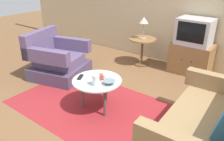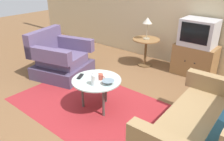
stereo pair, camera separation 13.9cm
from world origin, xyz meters
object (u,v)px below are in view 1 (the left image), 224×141
(side_table, at_px, (142,46))
(coffee_table, at_px, (97,83))
(tv_remote_dark, at_px, (80,77))
(tv_stand, at_px, (191,58))
(armchair, at_px, (57,61))
(couch, at_px, (208,129))
(television, at_px, (195,31))
(vase, at_px, (96,78))
(bowl, at_px, (109,82))
(table_lamp, at_px, (144,22))
(mug, at_px, (101,77))

(side_table, bearing_deg, coffee_table, -79.50)
(tv_remote_dark, bearing_deg, tv_stand, 131.87)
(coffee_table, bearing_deg, tv_stand, 73.28)
(armchair, distance_m, tv_remote_dark, 1.23)
(couch, height_order, tv_remote_dark, couch)
(television, bearing_deg, tv_remote_dark, -111.80)
(coffee_table, distance_m, tv_remote_dark, 0.26)
(couch, relative_size, tv_remote_dark, 9.89)
(television, bearing_deg, tv_stand, 90.00)
(armchair, bearing_deg, tv_remote_dark, 51.12)
(vase, xyz_separation_m, bowl, (0.12, 0.14, -0.08))
(armchair, distance_m, side_table, 1.77)
(coffee_table, bearing_deg, table_lamp, 100.36)
(armchair, bearing_deg, television, 115.13)
(bowl, bearing_deg, armchair, 165.82)
(table_lamp, bearing_deg, coffee_table, -79.64)
(mug, bearing_deg, armchair, 165.58)
(table_lamp, height_order, bowl, table_lamp)
(coffee_table, xyz_separation_m, side_table, (-0.34, 1.85, -0.00))
(vase, distance_m, bowl, 0.20)
(table_lamp, relative_size, bowl, 2.58)
(tv_stand, xyz_separation_m, bowl, (-0.41, -2.08, 0.20))
(tv_stand, bearing_deg, television, -90.00)
(coffee_table, xyz_separation_m, television, (0.63, 2.07, 0.41))
(television, distance_m, vase, 2.27)
(side_table, distance_m, table_lamp, 0.51)
(armchair, distance_m, tv_stand, 2.59)
(couch, xyz_separation_m, television, (-0.90, 1.98, 0.54))
(side_table, height_order, table_lamp, table_lamp)
(coffee_table, height_order, mug, mug)
(coffee_table, xyz_separation_m, tv_remote_dark, (-0.24, -0.09, 0.06))
(tv_remote_dark, bearing_deg, bowl, 75.61)
(bowl, bearing_deg, tv_stand, 78.78)
(bowl, bearing_deg, vase, -131.34)
(couch, xyz_separation_m, bowl, (-1.31, -0.09, 0.20))
(vase, bearing_deg, bowl, 48.66)
(couch, distance_m, coffee_table, 1.53)
(side_table, relative_size, table_lamp, 1.32)
(vase, xyz_separation_m, mug, (-0.06, 0.17, -0.07))
(tv_stand, height_order, tv_remote_dark, tv_stand)
(table_lamp, xyz_separation_m, tv_remote_dark, (0.10, -1.94, -0.45))
(table_lamp, relative_size, tv_remote_dark, 2.73)
(bowl, bearing_deg, side_table, 106.77)
(couch, relative_size, bowl, 9.35)
(couch, height_order, tv_stand, couch)
(side_table, bearing_deg, bowl, -73.23)
(armchair, height_order, side_table, armchair)
(side_table, xyz_separation_m, table_lamp, (0.01, -0.01, 0.51))
(armchair, height_order, tv_stand, armchair)
(couch, relative_size, mug, 13.35)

